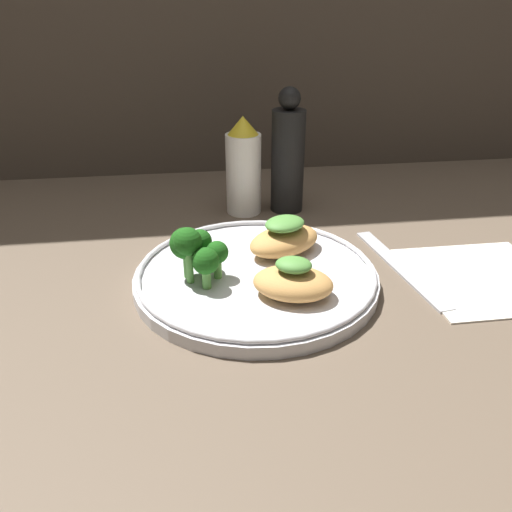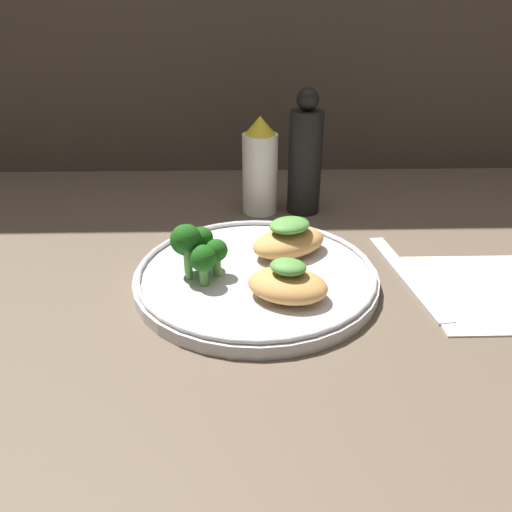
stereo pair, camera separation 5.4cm
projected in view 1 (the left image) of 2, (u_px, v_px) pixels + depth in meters
The scene contains 9 objects.
ground_plane at pixel (256, 287), 55.91cm from camera, with size 180.00×180.00×1.00cm, color brown.
plate at pixel (256, 275), 55.22cm from camera, with size 26.85×26.85×2.00cm.
grilled_meat_front at pixel (293, 281), 50.01cm from camera, with size 9.59×8.18×4.23cm.
grilled_meat_middle at pixel (284, 238), 58.41cm from camera, with size 10.76×9.34×4.44cm.
broccoli_bunch at pixel (196, 248), 52.15cm from camera, with size 6.15×6.57×6.29cm.
sauce_bottle at pixel (243, 168), 71.01cm from camera, with size 5.04×5.04×13.99cm.
pepper_grinder at pixel (288, 157), 71.17cm from camera, with size 4.74×4.74×17.69cm.
fork at pixel (400, 266), 58.58cm from camera, with size 4.20×19.44×0.60cm.
napkin at pixel (484, 277), 56.49cm from camera, with size 15.95×15.95×0.40cm.
Camera 1 is at (-6.63, -47.45, 28.53)cm, focal length 35.00 mm.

